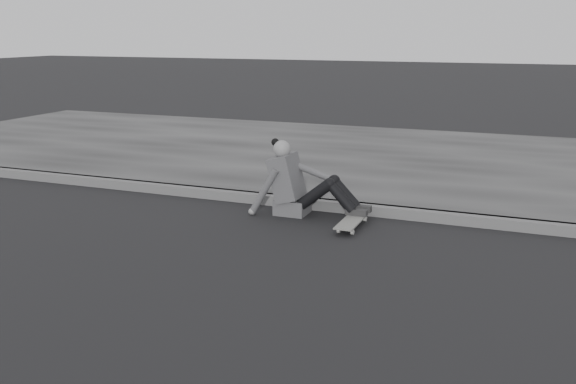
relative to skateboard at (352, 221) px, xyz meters
name	(u,v)px	position (x,y,z in m)	size (l,w,h in m)	color
skateboard	(352,221)	(0.00, 0.00, 0.00)	(0.20, 0.78, 0.09)	#A3A39E
seated_woman	(297,184)	(-0.73, 0.25, 0.29)	(1.38, 0.46, 0.88)	#48484A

